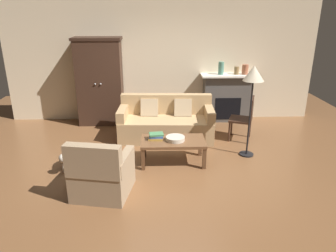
{
  "coord_description": "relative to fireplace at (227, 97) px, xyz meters",
  "views": [
    {
      "loc": [
        -0.1,
        -4.93,
        2.52
      ],
      "look_at": [
        0.09,
        0.42,
        0.55
      ],
      "focal_mm": 33.85,
      "sensor_mm": 36.0,
      "label": 1
    }
  ],
  "objects": [
    {
      "name": "mantel_vase_jade",
      "position": [
        -0.18,
        -0.02,
        0.7
      ],
      "size": [
        0.13,
        0.13,
        0.29
      ],
      "primitive_type": "cylinder",
      "color": "slate",
      "rests_on": "fireplace"
    },
    {
      "name": "couch",
      "position": [
        -1.47,
        -1.06,
        -0.25
      ],
      "size": [
        1.95,
        0.94,
        0.86
      ],
      "color": "tan",
      "rests_on": "ground"
    },
    {
      "name": "mantel_vase_terracotta",
      "position": [
        0.38,
        -0.02,
        0.66
      ],
      "size": [
        0.15,
        0.15,
        0.22
      ],
      "primitive_type": "cylinder",
      "color": "#A86042",
      "rests_on": "fireplace"
    },
    {
      "name": "fruit_bowl",
      "position": [
        -1.35,
        -2.24,
        -0.11
      ],
      "size": [
        0.33,
        0.33,
        0.07
      ],
      "primitive_type": "cylinder",
      "color": "beige",
      "rests_on": "coffee_table"
    },
    {
      "name": "armchair_near_left",
      "position": [
        -2.46,
        -3.21,
        -0.25
      ],
      "size": [
        0.89,
        0.89,
        0.88
      ],
      "color": "#997F60",
      "rests_on": "ground"
    },
    {
      "name": "side_chair_wooden",
      "position": [
        0.12,
        -1.25,
        -0.06
      ],
      "size": [
        0.56,
        0.56,
        0.9
      ],
      "color": "#382319",
      "rests_on": "ground"
    },
    {
      "name": "mantel_vase_bronze",
      "position": [
        0.18,
        -0.02,
        0.64
      ],
      "size": [
        0.11,
        0.11,
        0.18
      ],
      "primitive_type": "cylinder",
      "color": "olive",
      "rests_on": "fireplace"
    },
    {
      "name": "book_stack",
      "position": [
        -1.68,
        -2.18,
        -0.09
      ],
      "size": [
        0.27,
        0.2,
        0.11
      ],
      "color": "gold",
      "rests_on": "coffee_table"
    },
    {
      "name": "armoire",
      "position": [
        -2.95,
        -0.08,
        0.42
      ],
      "size": [
        1.06,
        0.57,
        1.97
      ],
      "color": "#382319",
      "rests_on": "ground"
    },
    {
      "name": "ground_plane",
      "position": [
        -1.55,
        -2.3,
        -0.57
      ],
      "size": [
        9.6,
        9.6,
        0.0
      ],
      "primitive_type": "plane",
      "color": "brown"
    },
    {
      "name": "coffee_table",
      "position": [
        -1.39,
        -2.22,
        -0.2
      ],
      "size": [
        1.1,
        0.6,
        0.42
      ],
      "color": "brown",
      "rests_on": "ground"
    },
    {
      "name": "fireplace",
      "position": [
        0.0,
        0.0,
        0.0
      ],
      "size": [
        1.26,
        0.48,
        1.12
      ],
      "color": "#4C4947",
      "rests_on": "ground"
    },
    {
      "name": "back_wall",
      "position": [
        -1.55,
        0.25,
        0.83
      ],
      "size": [
        7.2,
        0.1,
        2.8
      ],
      "primitive_type": "cube",
      "color": "beige",
      "rests_on": "ground"
    },
    {
      "name": "dog",
      "position": [
        -3.14,
        -2.44,
        -0.32
      ],
      "size": [
        0.21,
        0.57,
        0.39
      ],
      "color": "beige",
      "rests_on": "ground"
    },
    {
      "name": "floor_lamp",
      "position": [
        -0.02,
        -1.97,
        0.85
      ],
      "size": [
        0.36,
        0.36,
        1.65
      ],
      "color": "black",
      "rests_on": "ground"
    }
  ]
}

